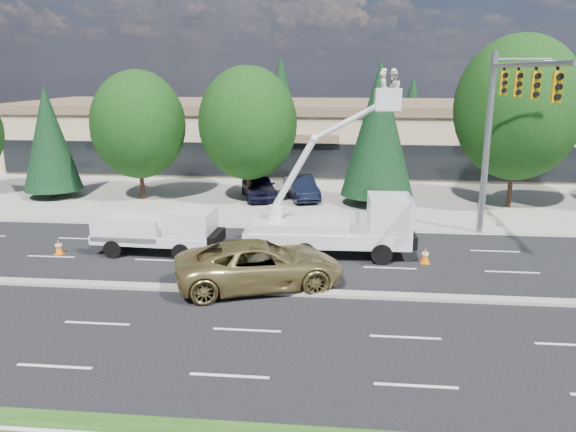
# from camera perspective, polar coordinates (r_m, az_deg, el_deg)

# --- Properties ---
(ground) EXTENTS (140.00, 140.00, 0.00)m
(ground) POSITION_cam_1_polar(r_m,az_deg,el_deg) (21.27, -2.71, -7.76)
(ground) COLOR black
(ground) RESTS_ON ground
(concrete_apron) EXTENTS (140.00, 22.00, 0.01)m
(concrete_apron) POSITION_cam_1_polar(r_m,az_deg,el_deg) (40.38, 1.44, 2.99)
(concrete_apron) COLOR gray
(concrete_apron) RESTS_ON ground
(road_median) EXTENTS (120.00, 0.55, 0.12)m
(road_median) POSITION_cam_1_polar(r_m,az_deg,el_deg) (21.24, -2.71, -7.61)
(road_median) COLOR gray
(road_median) RESTS_ON ground
(strip_mall) EXTENTS (50.40, 15.40, 5.50)m
(strip_mall) POSITION_cam_1_polar(r_m,az_deg,el_deg) (49.80, 2.35, 8.46)
(strip_mall) COLOR tan
(strip_mall) RESTS_ON ground
(tree_front_b) EXTENTS (3.69, 3.69, 7.28)m
(tree_front_b) POSITION_cam_1_polar(r_m,az_deg,el_deg) (39.55, -23.12, 7.32)
(tree_front_b) COLOR #332114
(tree_front_b) RESTS_ON ground
(tree_front_c) EXTENTS (5.90, 5.90, 8.19)m
(tree_front_c) POSITION_cam_1_polar(r_m,az_deg,el_deg) (36.96, -14.98, 8.95)
(tree_front_c) COLOR #332114
(tree_front_c) RESTS_ON ground
(tree_front_d) EXTENTS (6.09, 6.09, 8.45)m
(tree_front_d) POSITION_cam_1_polar(r_m,az_deg,el_deg) (35.11, -4.09, 9.38)
(tree_front_d) COLOR #332114
(tree_front_d) RESTS_ON ground
(tree_front_e) EXTENTS (4.45, 4.45, 8.76)m
(tree_front_e) POSITION_cam_1_polar(r_m,az_deg,el_deg) (34.68, 9.21, 8.76)
(tree_front_e) COLOR #332114
(tree_front_e) RESTS_ON ground
(tree_front_f) EXTENTS (7.36, 7.36, 10.21)m
(tree_front_f) POSITION_cam_1_polar(r_m,az_deg,el_deg) (35.95, 22.33, 10.12)
(tree_front_f) COLOR #332114
(tree_front_f) RESTS_ON ground
(tree_back_a) EXTENTS (4.28, 4.28, 8.44)m
(tree_back_a) POSITION_cam_1_polar(r_m,az_deg,el_deg) (65.04, -13.29, 11.00)
(tree_back_a) COLOR #332114
(tree_back_a) RESTS_ON ground
(tree_back_b) EXTENTS (4.96, 4.96, 9.79)m
(tree_back_b) POSITION_cam_1_polar(r_m,az_deg,el_deg) (61.92, -0.71, 11.89)
(tree_back_b) COLOR #332114
(tree_back_b) RESTS_ON ground
(tree_back_c) EXTENTS (3.88, 3.88, 7.65)m
(tree_back_c) POSITION_cam_1_polar(r_m,az_deg,el_deg) (61.99, 12.49, 10.50)
(tree_back_c) COLOR #332114
(tree_back_c) RESTS_ON ground
(tree_back_d) EXTENTS (4.44, 4.44, 8.76)m
(tree_back_d) POSITION_cam_1_polar(r_m,az_deg,el_deg) (64.43, 23.35, 10.35)
(tree_back_d) COLOR #332114
(tree_back_d) RESTS_ON ground
(signal_mast) EXTENTS (2.76, 10.16, 9.00)m
(signal_mast) POSITION_cam_1_polar(r_m,az_deg,el_deg) (27.50, 20.93, 9.40)
(signal_mast) COLOR gray
(signal_mast) RESTS_ON ground
(utility_pickup) EXTENTS (5.50, 2.36, 2.07)m
(utility_pickup) POSITION_cam_1_polar(r_m,az_deg,el_deg) (25.99, -12.54, -1.93)
(utility_pickup) COLOR silver
(utility_pickup) RESTS_ON ground
(bucket_truck) EXTENTS (7.55, 2.56, 8.16)m
(bucket_truck) POSITION_cam_1_polar(r_m,az_deg,el_deg) (24.92, 5.69, -0.19)
(bucket_truck) COLOR silver
(bucket_truck) RESTS_ON ground
(traffic_cone_a) EXTENTS (0.40, 0.40, 0.70)m
(traffic_cone_a) POSITION_cam_1_polar(r_m,az_deg,el_deg) (27.48, -22.28, -2.92)
(traffic_cone_a) COLOR orange
(traffic_cone_a) RESTS_ON ground
(traffic_cone_b) EXTENTS (0.40, 0.40, 0.70)m
(traffic_cone_b) POSITION_cam_1_polar(r_m,az_deg,el_deg) (25.34, -4.34, -3.26)
(traffic_cone_b) COLOR orange
(traffic_cone_b) RESTS_ON ground
(traffic_cone_c) EXTENTS (0.40, 0.40, 0.70)m
(traffic_cone_c) POSITION_cam_1_polar(r_m,az_deg,el_deg) (24.21, -3.23, -4.10)
(traffic_cone_c) COLOR orange
(traffic_cone_c) RESTS_ON ground
(traffic_cone_d) EXTENTS (0.40, 0.40, 0.70)m
(traffic_cone_d) POSITION_cam_1_polar(r_m,az_deg,el_deg) (24.97, 13.76, -3.92)
(traffic_cone_d) COLOR orange
(traffic_cone_d) RESTS_ON ground
(minivan) EXTENTS (7.01, 4.83, 1.78)m
(minivan) POSITION_cam_1_polar(r_m,az_deg,el_deg) (21.52, -2.86, -4.95)
(minivan) COLOR olive
(minivan) RESTS_ON ground
(parked_car_west) EXTENTS (3.24, 5.21, 1.66)m
(parked_car_west) POSITION_cam_1_polar(r_m,az_deg,el_deg) (36.60, -2.99, 3.09)
(parked_car_west) COLOR black
(parked_car_west) RESTS_ON ground
(parked_car_east) EXTENTS (2.86, 4.80, 1.49)m
(parked_car_east) POSITION_cam_1_polar(r_m,az_deg,el_deg) (36.37, 1.36, 2.90)
(parked_car_east) COLOR black
(parked_car_east) RESTS_ON ground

